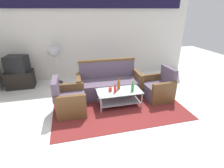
# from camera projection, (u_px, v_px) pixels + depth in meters

# --- Properties ---
(ground_plane) EXTENTS (14.00, 14.00, 0.00)m
(ground_plane) POSITION_uv_depth(u_px,v_px,m) (127.00, 121.00, 3.82)
(ground_plane) COLOR white
(wall_back) EXTENTS (6.52, 0.19, 2.80)m
(wall_back) POSITION_uv_depth(u_px,v_px,m) (100.00, 34.00, 5.95)
(wall_back) COLOR silver
(wall_back) RESTS_ON ground
(rug) EXTENTS (3.18, 2.14, 0.01)m
(rug) POSITION_uv_depth(u_px,v_px,m) (117.00, 105.00, 4.45)
(rug) COLOR maroon
(rug) RESTS_ON ground
(couch) EXTENTS (1.82, 0.78, 0.96)m
(couch) POSITION_uv_depth(u_px,v_px,m) (109.00, 84.00, 4.91)
(couch) COLOR #5B4C60
(couch) RESTS_ON rug
(armchair_left) EXTENTS (0.72, 0.78, 0.85)m
(armchair_left) POSITION_uv_depth(u_px,v_px,m) (70.00, 101.00, 4.05)
(armchair_left) COLOR #5B4C60
(armchair_left) RESTS_ON rug
(armchair_right) EXTENTS (0.73, 0.79, 0.85)m
(armchair_right) POSITION_uv_depth(u_px,v_px,m) (158.00, 88.00, 4.70)
(armchair_right) COLOR #5B4C60
(armchair_right) RESTS_ON rug
(coffee_table) EXTENTS (1.10, 0.60, 0.40)m
(coffee_table) POSITION_uv_depth(u_px,v_px,m) (119.00, 96.00, 4.35)
(coffee_table) COLOR silver
(coffee_table) RESTS_ON rug
(bottle_green) EXTENTS (0.07, 0.07, 0.27)m
(bottle_green) POSITION_uv_depth(u_px,v_px,m) (133.00, 87.00, 4.24)
(bottle_green) COLOR #2D8C38
(bottle_green) RESTS_ON coffee_table
(bottle_red) EXTENTS (0.06, 0.06, 0.22)m
(bottle_red) POSITION_uv_depth(u_px,v_px,m) (115.00, 89.00, 4.17)
(bottle_red) COLOR red
(bottle_red) RESTS_ON coffee_table
(bottle_brown) EXTENTS (0.08, 0.08, 0.29)m
(bottle_brown) POSITION_uv_depth(u_px,v_px,m) (119.00, 85.00, 4.34)
(bottle_brown) COLOR brown
(bottle_brown) RESTS_ON coffee_table
(cup) EXTENTS (0.08, 0.08, 0.10)m
(cup) POSITION_uv_depth(u_px,v_px,m) (110.00, 89.00, 4.24)
(cup) COLOR red
(cup) RESTS_ON coffee_table
(tv_stand) EXTENTS (0.80, 0.50, 0.52)m
(tv_stand) POSITION_uv_depth(u_px,v_px,m) (20.00, 79.00, 5.39)
(tv_stand) COLOR black
(tv_stand) RESTS_ON ground
(television) EXTENTS (0.69, 0.57, 0.48)m
(television) POSITION_uv_depth(u_px,v_px,m) (17.00, 64.00, 5.19)
(television) COLOR black
(television) RESTS_ON tv_stand
(pedestal_fan) EXTENTS (0.36, 0.36, 1.27)m
(pedestal_fan) POSITION_uv_depth(u_px,v_px,m) (54.00, 53.00, 5.38)
(pedestal_fan) COLOR #2D2D33
(pedestal_fan) RESTS_ON ground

